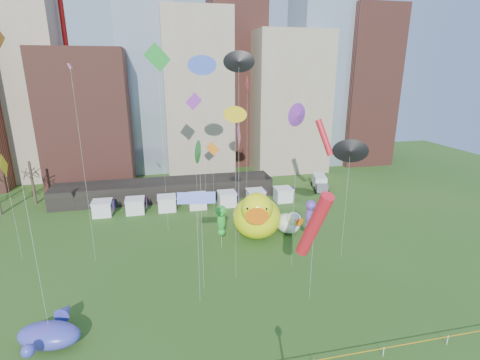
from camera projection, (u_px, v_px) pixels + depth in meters
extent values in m
cube|color=gray|center=(25.00, 75.00, 71.95)|extent=(14.00, 12.00, 42.00)
cube|color=brown|center=(88.00, 118.00, 71.20)|extent=(16.00, 14.00, 26.00)
cube|color=#8C9EB2|center=(146.00, 43.00, 76.92)|extent=(12.00, 12.00, 55.00)
cube|color=gray|center=(197.00, 94.00, 78.35)|extent=(14.00, 14.00, 34.00)
cube|color=brown|center=(236.00, 14.00, 81.06)|extent=(12.00, 12.00, 68.00)
cube|color=gray|center=(287.00, 103.00, 81.24)|extent=(16.00, 14.00, 30.00)
cube|color=#8C9EB2|center=(323.00, 61.00, 84.43)|extent=(14.00, 12.00, 48.00)
cube|color=brown|center=(364.00, 88.00, 86.40)|extent=(12.00, 12.00, 36.00)
cube|color=black|center=(166.00, 190.00, 64.40)|extent=(38.00, 6.00, 3.20)
cube|color=white|center=(102.00, 209.00, 56.86)|extent=(2.80, 2.80, 2.20)
cube|color=red|center=(114.00, 205.00, 57.09)|extent=(0.08, 1.40, 1.60)
cube|color=white|center=(135.00, 206.00, 57.90)|extent=(2.80, 2.80, 2.20)
cube|color=red|center=(147.00, 202.00, 58.13)|extent=(0.08, 1.40, 1.60)
cube|color=white|center=(167.00, 204.00, 58.94)|extent=(2.80, 2.80, 2.20)
cube|color=red|center=(178.00, 200.00, 59.17)|extent=(0.08, 1.40, 1.60)
cube|color=white|center=(197.00, 201.00, 59.99)|extent=(2.80, 2.80, 2.20)
cube|color=red|center=(208.00, 198.00, 60.22)|extent=(0.08, 1.40, 1.60)
cube|color=white|center=(227.00, 199.00, 61.03)|extent=(2.80, 2.80, 2.20)
cube|color=red|center=(237.00, 196.00, 61.26)|extent=(0.08, 1.40, 1.60)
cube|color=white|center=(256.00, 197.00, 62.07)|extent=(2.80, 2.80, 2.20)
cube|color=red|center=(266.00, 194.00, 62.30)|extent=(0.08, 1.40, 1.60)
cube|color=white|center=(283.00, 195.00, 63.12)|extent=(2.80, 2.80, 2.20)
cube|color=red|center=(293.00, 192.00, 63.34)|extent=(0.08, 1.40, 1.60)
cylinder|color=#382B21|center=(33.00, 183.00, 61.04)|extent=(0.44, 0.44, 7.50)
cylinder|color=white|center=(383.00, 352.00, 28.88)|extent=(0.06, 0.06, 0.90)
cylinder|color=white|center=(447.00, 340.00, 30.13)|extent=(0.06, 0.06, 0.90)
ellipsoid|color=#EDFF0D|center=(257.00, 217.00, 49.43)|extent=(8.49, 9.31, 5.51)
ellipsoid|color=#EDFF0D|center=(257.00, 210.00, 52.38)|extent=(2.14, 1.85, 2.23)
sphere|color=#EDFF0D|center=(257.00, 209.00, 46.43)|extent=(5.08, 5.08, 4.14)
cone|color=orange|center=(257.00, 215.00, 44.79)|extent=(2.69, 2.40, 2.28)
sphere|color=white|center=(248.00, 208.00, 45.23)|extent=(0.75, 0.75, 0.75)
sphere|color=white|center=(266.00, 208.00, 45.13)|extent=(0.75, 0.75, 0.75)
sphere|color=black|center=(248.00, 209.00, 44.89)|extent=(0.37, 0.37, 0.37)
sphere|color=black|center=(266.00, 209.00, 44.79)|extent=(0.37, 0.37, 0.37)
ellipsoid|color=white|center=(288.00, 223.00, 50.82)|extent=(4.49, 4.78, 2.67)
ellipsoid|color=white|center=(280.00, 221.00, 51.98)|extent=(1.09, 0.99, 1.08)
sphere|color=white|center=(294.00, 219.00, 49.58)|extent=(2.65, 2.65, 2.01)
cone|color=orange|center=(298.00, 222.00, 48.94)|extent=(1.38, 1.27, 1.11)
sphere|color=white|center=(294.00, 220.00, 48.76)|extent=(0.36, 0.36, 0.36)
sphere|color=white|center=(300.00, 218.00, 49.39)|extent=(0.36, 0.36, 0.36)
sphere|color=black|center=(295.00, 220.00, 48.63)|extent=(0.18, 0.18, 0.18)
sphere|color=black|center=(301.00, 218.00, 49.26)|extent=(0.18, 0.18, 0.18)
cylinder|color=silver|center=(221.00, 234.00, 46.39)|extent=(0.03, 0.03, 3.67)
ellipsoid|color=green|center=(221.00, 221.00, 45.85)|extent=(1.17, 1.00, 2.70)
sphere|color=green|center=(221.00, 211.00, 45.29)|extent=(1.55, 1.55, 1.38)
cone|color=green|center=(222.00, 213.00, 44.73)|extent=(0.59, 0.92, 0.48)
sphere|color=green|center=(221.00, 232.00, 46.35)|extent=(0.96, 0.96, 0.96)
cylinder|color=silver|center=(309.00, 229.00, 47.67)|extent=(0.03, 0.03, 3.89)
ellipsoid|color=#6039AB|center=(309.00, 215.00, 47.10)|extent=(1.20, 1.06, 2.63)
sphere|color=#6039AB|center=(311.00, 205.00, 46.55)|extent=(1.62, 1.62, 1.34)
cone|color=#6039AB|center=(312.00, 208.00, 46.01)|extent=(0.65, 0.93, 0.47)
sphere|color=#6039AB|center=(309.00, 226.00, 47.59)|extent=(0.94, 0.94, 0.94)
ellipsoid|color=#533CA3|center=(49.00, 335.00, 29.89)|extent=(5.81, 4.12, 2.02)
cone|color=#533CA3|center=(66.00, 310.00, 32.50)|extent=(1.79, 1.93, 1.41)
sphere|color=#533CA3|center=(28.00, 351.00, 27.14)|extent=(1.01, 1.01, 1.01)
cube|color=silver|center=(319.00, 181.00, 69.92)|extent=(3.31, 5.01, 2.30)
cube|color=#595960|center=(322.00, 188.00, 67.25)|extent=(2.47, 2.14, 1.47)
cylinder|color=black|center=(314.00, 189.00, 68.68)|extent=(0.43, 0.86, 0.83)
cylinder|color=black|center=(326.00, 189.00, 68.60)|extent=(0.43, 0.86, 0.83)
cylinder|color=black|center=(312.00, 184.00, 71.67)|extent=(0.43, 0.86, 0.83)
cylinder|color=black|center=(323.00, 184.00, 71.58)|extent=(0.43, 0.86, 0.83)
cylinder|color=silver|center=(247.00, 156.00, 52.56)|extent=(0.02, 0.02, 20.08)
cube|color=red|center=(247.00, 85.00, 49.62)|extent=(0.13, 2.47, 2.47)
cylinder|color=silver|center=(239.00, 184.00, 49.83)|extent=(0.02, 0.02, 13.89)
cube|color=pink|center=(239.00, 134.00, 47.80)|extent=(0.40, 3.70, 3.72)
cylinder|color=silver|center=(239.00, 157.00, 45.42)|extent=(0.02, 0.02, 23.00)
cone|color=black|center=(239.00, 62.00, 42.06)|extent=(2.47, 1.01, 2.48)
cylinder|color=silver|center=(202.00, 224.00, 35.91)|extent=(0.02, 0.02, 14.73)
cone|color=green|center=(199.00, 152.00, 33.76)|extent=(0.86, 2.11, 2.13)
cylinder|color=silver|center=(13.00, 214.00, 42.48)|extent=(0.02, 0.02, 11.73)
cube|color=yellow|center=(4.00, 165.00, 40.76)|extent=(0.23, 2.73, 2.74)
cylinder|color=silver|center=(204.00, 147.00, 52.03)|extent=(0.02, 0.02, 22.68)
cone|color=blue|center=(202.00, 65.00, 48.71)|extent=(2.64, 0.51, 2.62)
cylinder|color=silver|center=(213.00, 183.00, 55.61)|extent=(0.02, 0.02, 10.75)
cube|color=orange|center=(213.00, 149.00, 54.03)|extent=(2.08, 0.44, 2.11)
cylinder|color=silver|center=(294.00, 195.00, 39.84)|extent=(0.02, 0.02, 17.62)
cone|color=purple|center=(298.00, 115.00, 37.26)|extent=(2.05, 1.77, 2.41)
cylinder|color=silver|center=(322.00, 176.00, 56.48)|extent=(0.02, 0.02, 12.23)
cylinder|color=red|center=(324.00, 138.00, 54.69)|extent=(2.83, 3.14, 5.59)
cylinder|color=silver|center=(84.00, 172.00, 39.93)|extent=(0.02, 0.02, 22.43)
cube|color=pink|center=(70.00, 66.00, 36.65)|extent=(0.48, 1.81, 0.56)
cylinder|color=silver|center=(345.00, 207.00, 42.35)|extent=(0.02, 0.02, 13.34)
cone|color=black|center=(350.00, 151.00, 40.40)|extent=(2.56, 1.43, 2.67)
cylinder|color=silver|center=(163.00, 150.00, 48.50)|extent=(0.02, 0.02, 23.59)
cube|color=green|center=(157.00, 57.00, 45.04)|extent=(3.36, 1.18, 3.54)
cylinder|color=silver|center=(236.00, 202.00, 37.26)|extent=(0.02, 0.02, 17.99)
cone|color=yellow|center=(235.00, 114.00, 34.63)|extent=(1.47, 0.98, 1.59)
cylinder|color=silver|center=(198.00, 252.00, 34.35)|extent=(0.02, 0.02, 10.93)
cube|color=blue|center=(196.00, 198.00, 32.75)|extent=(3.51, 0.97, 1.06)
cylinder|color=silver|center=(27.00, 212.00, 26.72)|extent=(0.02, 0.02, 23.97)
cylinder|color=silver|center=(196.00, 166.00, 50.89)|extent=(0.02, 0.02, 18.03)
cube|color=purple|center=(194.00, 101.00, 48.26)|extent=(2.14, 1.17, 2.42)
cylinder|color=silver|center=(312.00, 264.00, 34.90)|extent=(0.02, 0.02, 8.14)
cylinder|color=red|center=(314.00, 225.00, 33.71)|extent=(2.39, 4.51, 7.38)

